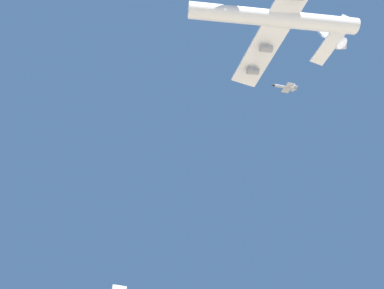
% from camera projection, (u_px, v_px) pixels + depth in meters
% --- Properties ---
extents(carrier_jet, '(76.59, 58.74, 23.83)m').
position_uv_depth(carrier_jet, '(277.00, 20.00, 124.21)').
color(carrier_jet, white).
extents(chase_jet_right_wing, '(14.90, 9.53, 4.00)m').
position_uv_depth(chase_jet_right_wing, '(285.00, 87.00, 173.94)').
color(chase_jet_right_wing, '#999EA3').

